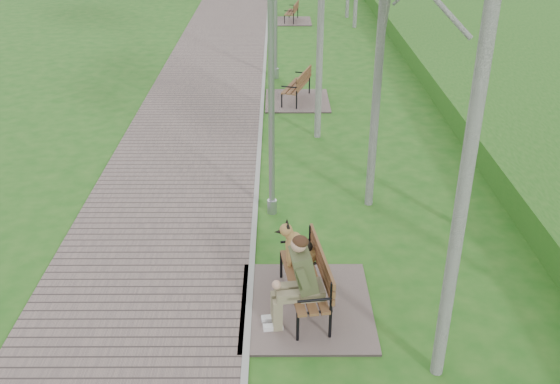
{
  "coord_description": "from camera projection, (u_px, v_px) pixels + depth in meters",
  "views": [
    {
      "loc": [
        0.45,
        -5.25,
        6.1
      ],
      "look_at": [
        0.49,
        4.12,
        1.25
      ],
      "focal_mm": 40.0,
      "sensor_mm": 36.0,
      "label": 1
    }
  ],
  "objects": [
    {
      "name": "bench_third",
      "position": [
        291.0,
        17.0,
        28.03
      ],
      "size": [
        1.71,
        1.89,
        1.05
      ],
      "color": "#6B5A57",
      "rests_on": "ground"
    },
    {
      "name": "bench_second",
      "position": [
        296.0,
        94.0,
        18.35
      ],
      "size": [
        1.87,
        2.08,
        1.15
      ],
      "color": "#6B5A57",
      "rests_on": "ground"
    },
    {
      "name": "kerb",
      "position": [
        267.0,
        30.0,
        26.54
      ],
      "size": [
        0.1,
        67.0,
        0.05
      ],
      "primitive_type": "cube",
      "color": "#999993",
      "rests_on": "ground"
    },
    {
      "name": "lamp_post_near",
      "position": [
        271.0,
        103.0,
        11.4
      ],
      "size": [
        0.19,
        0.19,
        4.95
      ],
      "color": "gray",
      "rests_on": "ground"
    },
    {
      "name": "bench_main",
      "position": [
        300.0,
        283.0,
        9.5
      ],
      "size": [
        2.04,
        2.27,
        1.78
      ],
      "color": "#6B5A57",
      "rests_on": "ground"
    },
    {
      "name": "walkway",
      "position": [
        226.0,
        30.0,
        26.54
      ],
      "size": [
        3.5,
        67.0,
        0.04
      ],
      "primitive_type": "cube",
      "color": "#6B5A57",
      "rests_on": "ground"
    }
  ]
}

